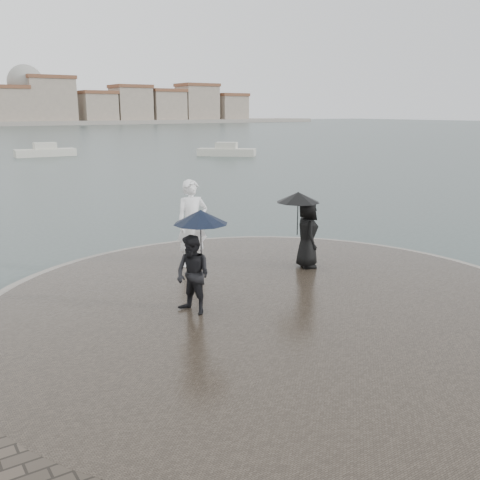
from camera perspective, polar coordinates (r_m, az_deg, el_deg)
ground at (r=9.15m, az=17.41°, el=-14.93°), size 400.00×400.00×0.00m
kerb_ring at (r=11.36m, az=3.65°, el=-7.64°), size 12.50×12.50×0.32m
quay_tip at (r=11.35m, az=3.65°, el=-7.54°), size 11.90×11.90×0.36m
statue at (r=13.69m, az=-5.11°, el=1.79°), size 0.89×0.67×2.23m
visitor_left at (r=10.48m, az=-4.79°, el=-1.79°), size 1.20×1.10×2.04m
visitor_right at (r=13.58m, az=6.93°, el=1.72°), size 1.23×1.15×1.95m
boats at (r=45.55m, az=-19.43°, el=8.01°), size 38.46×21.46×1.50m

